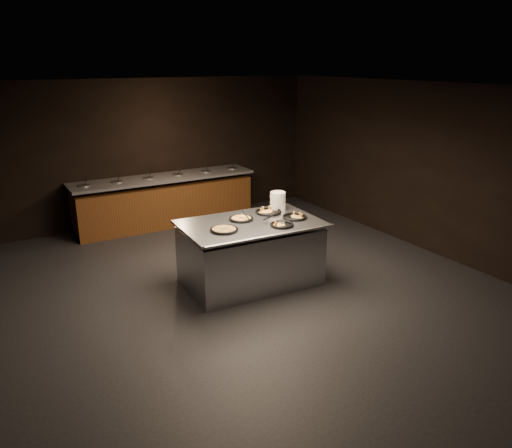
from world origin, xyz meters
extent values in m
cube|color=black|center=(0.00, 0.00, -0.01)|extent=(7.00, 8.00, 0.01)
cube|color=black|center=(0.00, 0.00, 2.90)|extent=(7.00, 8.00, 0.01)
cube|color=black|center=(0.00, 4.00, 1.45)|extent=(7.00, 0.01, 2.90)
cube|color=black|center=(3.50, 0.00, 1.45)|extent=(0.01, 8.00, 2.90)
cube|color=brown|center=(0.00, 3.58, 0.43)|extent=(3.60, 0.75, 0.85)
cube|color=slate|center=(0.00, 3.58, 0.97)|extent=(3.70, 0.83, 0.05)
cube|color=#341A0B|center=(0.00, 3.58, 0.04)|extent=(3.60, 0.69, 0.08)
cylinder|color=silver|center=(-1.55, 3.58, 0.98)|extent=(0.22, 0.22, 0.08)
cylinder|color=#526B2B|center=(-1.55, 3.58, 1.00)|extent=(0.19, 0.19, 0.02)
cylinder|color=black|center=(-1.52, 3.56, 1.09)|extent=(0.04, 0.10, 0.19)
cylinder|color=silver|center=(-0.93, 3.58, 0.98)|extent=(0.22, 0.22, 0.08)
cylinder|color=#526B2B|center=(-0.93, 3.58, 1.00)|extent=(0.19, 0.19, 0.02)
cylinder|color=black|center=(-0.90, 3.56, 1.09)|extent=(0.04, 0.10, 0.19)
cylinder|color=silver|center=(-0.31, 3.58, 0.98)|extent=(0.22, 0.22, 0.08)
cylinder|color=#526B2B|center=(-0.31, 3.58, 1.00)|extent=(0.19, 0.19, 0.02)
cylinder|color=black|center=(-0.28, 3.56, 1.09)|extent=(0.04, 0.10, 0.19)
cylinder|color=silver|center=(0.31, 3.58, 0.98)|extent=(0.22, 0.22, 0.08)
cylinder|color=#526B2B|center=(0.31, 3.58, 1.00)|extent=(0.19, 0.19, 0.02)
cylinder|color=black|center=(0.34, 3.56, 1.09)|extent=(0.04, 0.10, 0.19)
cylinder|color=silver|center=(0.93, 3.58, 0.98)|extent=(0.22, 0.22, 0.08)
cylinder|color=#526B2B|center=(0.93, 3.58, 1.00)|extent=(0.19, 0.19, 0.02)
cylinder|color=black|center=(0.96, 3.56, 1.09)|extent=(0.04, 0.10, 0.19)
cylinder|color=silver|center=(1.55, 3.58, 0.98)|extent=(0.22, 0.22, 0.08)
cylinder|color=#526B2B|center=(1.55, 3.58, 1.00)|extent=(0.19, 0.19, 0.02)
cylinder|color=black|center=(1.58, 3.56, 1.09)|extent=(0.04, 0.10, 0.19)
cube|color=silver|center=(0.10, 0.22, 0.44)|extent=(1.99, 1.27, 0.87)
cube|color=silver|center=(0.10, 0.22, 0.95)|extent=(2.07, 1.36, 0.04)
cylinder|color=silver|center=(0.10, -0.41, 0.95)|extent=(2.02, 0.14, 0.04)
cylinder|color=white|center=(0.82, 0.59, 1.11)|extent=(0.25, 0.25, 0.28)
cylinder|color=black|center=(-0.41, 0.07, 0.97)|extent=(0.37, 0.37, 0.01)
torus|color=black|center=(-0.41, 0.07, 0.99)|extent=(0.40, 0.40, 0.04)
torus|color=#9D6128|center=(-0.41, 0.07, 0.99)|extent=(0.33, 0.33, 0.03)
cylinder|color=tan|center=(-0.41, 0.07, 0.99)|extent=(0.29, 0.29, 0.02)
cube|color=black|center=(-0.41, 0.07, 1.00)|extent=(0.16, 0.25, 0.00)
cube|color=black|center=(-0.41, 0.07, 1.00)|extent=(0.25, 0.16, 0.00)
cylinder|color=black|center=(0.04, 0.39, 0.97)|extent=(0.34, 0.34, 0.01)
torus|color=black|center=(0.04, 0.39, 0.99)|extent=(0.36, 0.36, 0.04)
torus|color=#9D6128|center=(0.04, 0.39, 0.99)|extent=(0.30, 0.30, 0.03)
cylinder|color=#E1A052|center=(0.04, 0.39, 0.99)|extent=(0.26, 0.26, 0.02)
cube|color=black|center=(0.04, 0.39, 1.00)|extent=(0.06, 0.25, 0.00)
cube|color=black|center=(0.04, 0.39, 1.00)|extent=(0.25, 0.06, 0.00)
cylinder|color=black|center=(0.58, 0.48, 0.97)|extent=(0.38, 0.38, 0.01)
torus|color=black|center=(0.58, 0.48, 0.99)|extent=(0.41, 0.41, 0.04)
cylinder|color=black|center=(0.41, -0.15, 0.97)|extent=(0.32, 0.32, 0.01)
torus|color=black|center=(0.41, -0.15, 0.99)|extent=(0.34, 0.34, 0.04)
cylinder|color=black|center=(0.78, 0.06, 0.97)|extent=(0.35, 0.35, 0.01)
torus|color=black|center=(0.78, 0.06, 0.99)|extent=(0.37, 0.37, 0.04)
cube|color=silver|center=(0.07, 0.46, 0.99)|extent=(0.09, 0.11, 0.00)
cylinder|color=black|center=(0.08, 0.31, 1.06)|extent=(0.03, 0.19, 0.12)
cylinder|color=silver|center=(0.08, 0.39, 1.01)|extent=(0.01, 0.10, 0.07)
cube|color=silver|center=(0.45, -0.07, 0.99)|extent=(0.14, 0.14, 0.00)
cylinder|color=black|center=(0.32, 0.03, 1.07)|extent=(0.16, 0.15, 0.14)
cylinder|color=silver|center=(0.39, -0.02, 1.02)|extent=(0.09, 0.07, 0.09)
camera|label=1|loc=(-3.32, -5.83, 3.25)|focal=35.00mm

